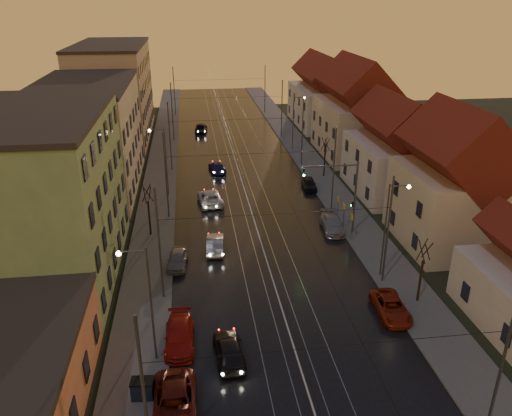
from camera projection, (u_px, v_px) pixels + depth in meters
name	position (u px, v px, depth m)	size (l,w,h in m)	color
ground	(301.00, 369.00, 30.57)	(160.00, 160.00, 0.00)	black
road	(237.00, 166.00, 67.01)	(16.00, 120.00, 0.04)	black
sidewalk_left	(162.00, 168.00, 65.77)	(4.00, 120.00, 0.15)	#4C4C4C
sidewalk_right	(310.00, 162.00, 68.21)	(4.00, 120.00, 0.15)	#4C4C4C
tram_rail_0	(221.00, 166.00, 66.73)	(0.06, 120.00, 0.03)	gray
tram_rail_1	(231.00, 165.00, 66.90)	(0.06, 120.00, 0.03)	gray
tram_rail_2	(243.00, 165.00, 67.09)	(0.06, 120.00, 0.03)	gray
tram_rail_3	(253.00, 165.00, 67.26)	(0.06, 120.00, 0.03)	gray
apartment_left_1	(44.00, 200.00, 38.64)	(10.00, 18.00, 13.00)	#6E8B59
apartment_left_2	(89.00, 139.00, 57.06)	(10.00, 20.00, 12.00)	tan
apartment_left_3	(115.00, 92.00, 78.53)	(10.00, 24.00, 14.00)	tan
house_right_1	(454.00, 187.00, 44.16)	(8.67, 10.20, 10.80)	beige
house_right_2	(396.00, 153.00, 56.33)	(9.18, 12.24, 9.20)	beige
house_right_3	(355.00, 114.00, 69.54)	(9.18, 14.28, 11.50)	beige
house_right_4	(322.00, 96.00, 86.24)	(9.18, 16.32, 10.00)	beige
catenary_pole_l_0	(144.00, 399.00, 22.28)	(0.16, 0.16, 9.00)	#595B60
catenary_pole_r_0	(502.00, 364.00, 24.38)	(0.16, 0.16, 9.00)	#595B60
catenary_pole_l_1	(159.00, 245.00, 35.95)	(0.16, 0.16, 9.00)	#595B60
catenary_pole_r_1	(388.00, 232.00, 38.05)	(0.16, 0.16, 9.00)	#595B60
catenary_pole_l_2	(166.00, 176.00, 49.62)	(0.16, 0.16, 9.00)	#595B60
catenary_pole_r_2	(334.00, 169.00, 51.72)	(0.16, 0.16, 9.00)	#595B60
catenary_pole_l_3	(170.00, 137.00, 63.29)	(0.16, 0.16, 9.00)	#595B60
catenary_pole_r_3	(302.00, 133.00, 65.38)	(0.16, 0.16, 9.00)	#595B60
catenary_pole_l_4	(172.00, 112.00, 76.96)	(0.16, 0.16, 9.00)	#595B60
catenary_pole_r_4	(282.00, 109.00, 79.05)	(0.16, 0.16, 9.00)	#595B60
catenary_pole_l_5	(174.00, 91.00, 93.36)	(0.16, 0.16, 9.00)	#595B60
catenary_pole_r_5	(265.00, 89.00, 95.46)	(0.16, 0.16, 9.00)	#595B60
street_lamp_0	(145.00, 294.00, 29.36)	(1.75, 0.32, 8.00)	#595B60
street_lamp_1	(390.00, 221.00, 38.87)	(1.75, 0.32, 8.00)	#595B60
street_lamp_2	(163.00, 155.00, 54.87)	(1.75, 0.32, 8.00)	#595B60
street_lamp_3	(295.00, 118.00, 71.67)	(1.75, 0.32, 8.00)	#595B60
traffic_light_mast	(345.00, 189.00, 46.13)	(5.30, 0.32, 7.20)	#595B60
bare_tree_0	(149.00, 212.00, 46.57)	(1.09, 1.09, 5.11)	black
bare_tree_1	(421.00, 273.00, 36.30)	(1.09, 1.09, 5.11)	black
bare_tree_2	(325.00, 158.00, 61.84)	(1.09, 1.09, 5.11)	black
driving_car_0	(229.00, 350.00, 31.13)	(1.72, 4.26, 1.45)	black
driving_car_1	(215.00, 244.00, 44.45)	(1.46, 4.20, 1.38)	gray
driving_car_2	(210.00, 198.00, 54.51)	(2.34, 5.08, 1.41)	silver
driving_car_3	(217.00, 167.00, 64.51)	(1.79, 4.41, 1.28)	#1B1F51
driving_car_4	(201.00, 127.00, 83.15)	(1.83, 4.56, 1.55)	black
parked_left_1	(175.00, 405.00, 26.94)	(2.44, 5.30, 1.47)	#4F140D
parked_left_2	(179.00, 336.00, 32.50)	(1.89, 4.65, 1.35)	#A41810
parked_left_3	(177.00, 259.00, 41.97)	(1.55, 3.84, 1.31)	gray
parked_right_0	(391.00, 307.00, 35.57)	(2.07, 4.48, 1.25)	maroon
parked_right_1	(332.00, 224.00, 48.40)	(1.92, 4.73, 1.37)	#97979C
parked_right_2	(309.00, 184.00, 58.70)	(1.52, 3.79, 1.29)	black
dumpster	(142.00, 389.00, 28.05)	(1.20, 0.80, 1.10)	black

